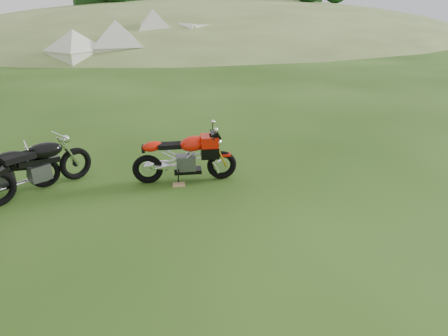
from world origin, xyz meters
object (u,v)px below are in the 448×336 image
vintage_moto_d (2,172)px  caravan (205,38)px  sport_motorcycle (185,153)px  plywood_board (179,185)px  tent_mid (117,40)px  vintage_moto_b (37,165)px  tent_left (75,44)px  tent_right (154,33)px

vintage_moto_d → caravan: size_ratio=0.45×
sport_motorcycle → vintage_moto_d: sport_motorcycle is taller
plywood_board → tent_mid: size_ratio=0.09×
vintage_moto_b → sport_motorcycle: bearing=-38.7°
tent_left → plywood_board: bearing=-121.4°
vintage_moto_b → vintage_moto_d: 0.62m
tent_right → caravan: (3.69, -1.00, -0.42)m
tent_left → tent_mid: (2.68, -0.02, 0.16)m
vintage_moto_b → tent_right: 22.39m
sport_motorcycle → plywood_board: sport_motorcycle is taller
tent_left → tent_right: 6.37m
tent_mid → tent_right: (3.39, 1.95, 0.17)m
vintage_moto_b → caravan: bearing=35.8°
vintage_moto_d → tent_right: bearing=59.9°
plywood_board → vintage_moto_d: vintage_moto_d is taller
plywood_board → tent_right: 22.48m
tent_right → caravan: size_ratio=0.76×
plywood_board → vintage_moto_b: vintage_moto_b is taller
plywood_board → tent_right: (8.26, 20.86, 1.43)m
tent_mid → sport_motorcycle: bearing=-87.7°
tent_mid → tent_right: size_ratio=0.88×
tent_mid → tent_right: bearing=46.1°
vintage_moto_b → caravan: caravan is taller
tent_left → tent_right: (6.06, 1.93, 0.33)m
plywood_board → tent_left: tent_left is taller
vintage_moto_d → vintage_moto_b: bearing=-15.8°
vintage_moto_b → tent_left: bearing=58.8°
vintage_moto_d → tent_right: 22.54m
tent_left → tent_right: bearing=-7.1°
sport_motorcycle → plywood_board: bearing=-126.9°
plywood_board → tent_mid: 19.57m
sport_motorcycle → vintage_moto_d: bearing=-176.7°
tent_left → sport_motorcycle: bearing=-120.7°
plywood_board → vintage_moto_b: (-2.43, 1.20, 0.56)m
vintage_moto_b → caravan: 23.56m
vintage_moto_b → tent_left: tent_left is taller
vintage_moto_d → caravan: 23.80m
sport_motorcycle → tent_left: bearing=108.4°
vintage_moto_d → tent_mid: (7.89, 17.54, 0.75)m
tent_mid → tent_left: bearing=-164.3°
vintage_moto_b → plywood_board: bearing=-42.9°
vintage_moto_d → tent_left: tent_left is taller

